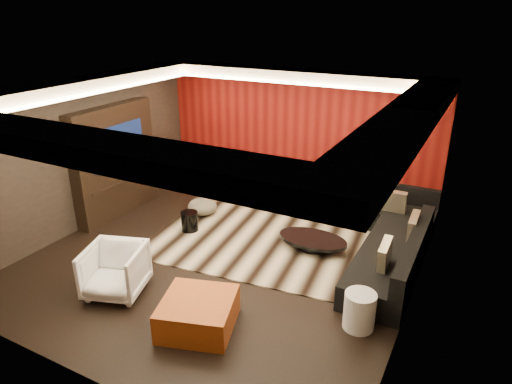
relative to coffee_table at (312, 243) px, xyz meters
The scene contains 26 objects.
floor 1.56m from the coffee_table, 140.56° to the right, with size 6.00×6.00×0.02m, color black.
ceiling 3.11m from the coffee_table, 140.56° to the right, with size 6.00×6.00×0.02m, color silver.
wall_back 2.68m from the coffee_table, 120.80° to the left, with size 6.00×0.02×2.80m, color black.
wall_left 4.51m from the coffee_table, 166.77° to the right, with size 0.02×6.00×2.80m, color black.
wall_right 2.42m from the coffee_table, 28.74° to the right, with size 0.02×6.00×2.80m, color black.
red_feature_wall 2.65m from the coffee_table, 121.31° to the left, with size 5.98×0.05×2.78m, color #6B0C0A.
soffit_back 3.31m from the coffee_table, 125.16° to the left, with size 6.00×0.60×0.22m, color silver.
soffit_front 4.65m from the coffee_table, 108.07° to the right, with size 6.00×0.60×0.22m, color silver.
soffit_left 4.78m from the coffee_table, 165.76° to the right, with size 0.60×4.80×0.22m, color silver.
soffit_right 3.13m from the coffee_table, 33.51° to the right, with size 0.60×4.80×0.22m, color silver.
cove_back 3.08m from the coffee_table, 131.32° to the left, with size 4.80×0.08×0.04m, color #FFD899.
cove_front 4.34m from the coffee_table, 109.77° to the right, with size 4.80×0.08×0.04m, color #FFD899.
cove_left 4.45m from the coffee_table, 164.47° to the right, with size 0.08×4.80×0.04m, color #FFD899.
cove_right 2.91m from the coffee_table, 40.59° to the right, with size 0.08×4.80×0.04m, color #FFD899.
tv_surround 4.19m from the coffee_table, behind, with size 0.30×2.00×2.20m, color black.
tv_screen 4.13m from the coffee_table, behind, with size 0.04×1.30×0.80m, color black.
tv_shelf 3.96m from the coffee_table, behind, with size 0.04×1.60×0.04m, color black.
rug 0.86m from the coffee_table, behind, with size 4.00×3.00×0.02m, color beige.
coffee_table is the anchor object (origin of this frame).
drum_stool 2.34m from the coffee_table, 169.66° to the right, with size 0.32×0.32×0.37m, color black.
striped_pouf 2.51m from the coffee_table, behind, with size 0.59×0.59×0.32m, color #C2B796.
white_side_table 2.12m from the coffee_table, 52.18° to the right, with size 0.41×0.41×0.52m, color white.
orange_ottoman 2.70m from the coffee_table, 102.34° to the right, with size 0.93×0.93×0.41m, color maroon.
armchair 3.31m from the coffee_table, 129.10° to the right, with size 0.80×0.82×0.75m, color white.
sectional_sofa 1.03m from the coffee_table, 58.77° to the left, with size 3.65×3.50×0.75m.
throw_pillows 1.16m from the coffee_table, 60.07° to the left, with size 3.34×2.82×0.50m.
Camera 1 is at (3.59, -5.66, 3.95)m, focal length 32.00 mm.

